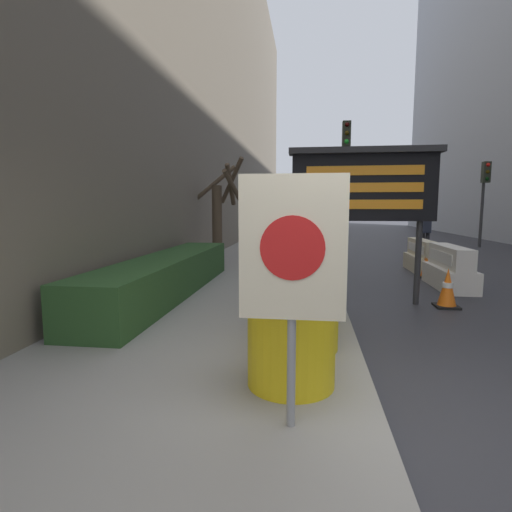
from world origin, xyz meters
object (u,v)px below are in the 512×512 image
at_px(message_board, 363,187).
at_px(pedestrian_worker, 426,227).
at_px(barrel_drum_foreground, 291,335).
at_px(traffic_cone_mid, 426,265).
at_px(jersey_barrier_cream, 422,258).
at_px(traffic_light_near_curb, 346,160).
at_px(traffic_cone_near, 447,288).
at_px(barrel_drum_middle, 303,308).
at_px(jersey_barrier_white, 450,269).
at_px(barrel_drum_back, 310,291).
at_px(traffic_light_far_side, 485,185).
at_px(traffic_cone_far, 450,262).
at_px(warning_sign, 292,261).

distance_m(message_board, pedestrian_worker, 7.84).
xyz_separation_m(barrel_drum_foreground, traffic_cone_mid, (2.91, 6.45, -0.27)).
bearing_deg(jersey_barrier_cream, traffic_light_near_curb, 112.98).
bearing_deg(barrel_drum_foreground, traffic_cone_near, 55.23).
relative_size(traffic_cone_mid, pedestrian_worker, 0.36).
height_order(barrel_drum_middle, message_board, message_board).
xyz_separation_m(message_board, jersey_barrier_white, (2.00, 1.57, -1.62)).
xyz_separation_m(barrel_drum_back, jersey_barrier_white, (2.87, 3.38, -0.18)).
bearing_deg(traffic_cone_mid, jersey_barrier_cream, 81.60).
relative_size(barrel_drum_middle, traffic_cone_mid, 1.46).
distance_m(traffic_cone_mid, traffic_light_near_curb, 5.81).
xyz_separation_m(barrel_drum_middle, traffic_light_far_side, (7.17, 13.34, 1.98)).
relative_size(barrel_drum_middle, traffic_light_far_side, 0.25).
xyz_separation_m(barrel_drum_back, traffic_cone_far, (3.45, 5.09, -0.26)).
relative_size(barrel_drum_back, traffic_cone_near, 1.34).
bearing_deg(traffic_cone_mid, traffic_light_far_side, 60.90).
relative_size(barrel_drum_foreground, traffic_cone_near, 1.34).
xyz_separation_m(message_board, traffic_cone_mid, (1.87, 2.78, -1.70)).
relative_size(traffic_cone_mid, traffic_light_far_side, 0.17).
distance_m(barrel_drum_foreground, traffic_cone_mid, 7.08).
bearing_deg(warning_sign, barrel_drum_foreground, 92.35).
height_order(jersey_barrier_cream, traffic_cone_far, jersey_barrier_cream).
bearing_deg(jersey_barrier_white, barrel_drum_middle, -124.35).
distance_m(traffic_cone_near, traffic_cone_far, 3.65).
bearing_deg(barrel_drum_middle, jersey_barrier_white, 55.65).
distance_m(traffic_cone_far, traffic_light_near_curb, 5.64).
bearing_deg(traffic_cone_near, traffic_light_far_side, 65.83).
distance_m(traffic_light_near_curb, pedestrian_worker, 3.57).
bearing_deg(jersey_barrier_white, traffic_light_far_side, 64.93).
height_order(barrel_drum_back, warning_sign, warning_sign).
height_order(barrel_drum_middle, traffic_light_near_curb, traffic_light_near_curb).
distance_m(traffic_cone_near, traffic_cone_mid, 2.99).
relative_size(barrel_drum_back, warning_sign, 0.50).
distance_m(barrel_drum_foreground, jersey_barrier_white, 6.05).
xyz_separation_m(barrel_drum_middle, traffic_cone_near, (2.33, 2.57, -0.24)).
height_order(barrel_drum_back, jersey_barrier_cream, barrel_drum_back).
height_order(barrel_drum_middle, traffic_light_far_side, traffic_light_far_side).
relative_size(barrel_drum_foreground, traffic_cone_far, 1.39).
height_order(traffic_cone_mid, traffic_light_far_side, traffic_light_far_side).
height_order(barrel_drum_foreground, message_board, message_board).
relative_size(barrel_drum_foreground, jersey_barrier_white, 0.51).
bearing_deg(barrel_drum_middle, traffic_cone_mid, 62.97).
relative_size(message_board, traffic_light_far_side, 0.75).
bearing_deg(traffic_cone_far, barrel_drum_foreground, -117.53).
distance_m(barrel_drum_middle, warning_sign, 1.77).
height_order(barrel_drum_foreground, jersey_barrier_cream, barrel_drum_foreground).
bearing_deg(traffic_cone_far, traffic_cone_near, -109.09).
bearing_deg(traffic_light_far_side, jersey_barrier_white, -115.07).
relative_size(warning_sign, traffic_cone_near, 2.65).
distance_m(message_board, traffic_light_near_curb, 7.63).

